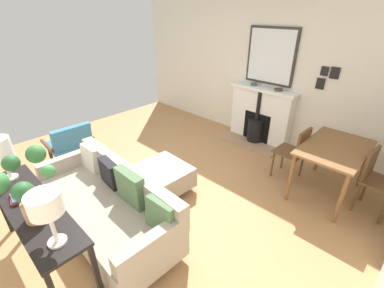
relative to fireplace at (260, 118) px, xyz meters
The scene contains 18 objects.
ground_plane 2.62m from the fireplace, ahead, with size 5.52×5.83×0.01m, color #A87A4C.
wall_left 1.06m from the fireplace, 118.48° to the right, with size 0.12×5.83×2.89m, color beige.
fireplace is the anchor object (origin of this frame).
mirror_over_mantel 1.14m from the fireplace, behind, with size 0.04×0.91×0.97m.
mantel_bowl_near 0.65m from the fireplace, 96.47° to the right, with size 0.12×0.12×0.05m.
mantel_bowl_far 0.67m from the fireplace, 95.15° to the left, with size 0.14×0.14×0.04m.
sofa 3.27m from the fireplace, ahead, with size 0.88×2.06×0.82m.
ottoman 2.36m from the fireplace, ahead, with size 0.67×0.75×0.38m.
armchair_accent 3.43m from the fireplace, 30.28° to the right, with size 0.70×0.62×0.76m.
console_table 3.98m from the fireplace, ahead, with size 0.38×1.63×0.77m.
table_lamp_near_end 4.08m from the fireplace, ahead, with size 0.22×0.22×0.47m.
table_lamp_far_end 4.07m from the fireplace, ahead, with size 0.24×0.24×0.46m.
potted_plant 4.06m from the fireplace, ahead, with size 0.50×0.52×0.59m.
book_stack 4.00m from the fireplace, ahead, with size 0.25×0.23×0.04m.
dining_table 1.79m from the fireplace, 62.93° to the left, with size 1.14×0.73×0.75m.
dining_chair_near_fireplace 1.35m from the fireplace, 53.09° to the left, with size 0.41×0.41×0.85m.
dining_chair_by_back_wall 2.24m from the fireplace, 68.99° to the left, with size 0.44×0.44×0.86m.
photo_gallery_row 1.37m from the fireplace, 97.49° to the left, with size 0.02×0.30×0.37m.
Camera 1 is at (1.73, 2.67, 2.36)m, focal length 24.23 mm.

